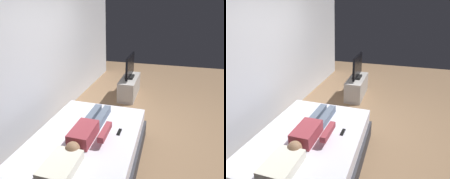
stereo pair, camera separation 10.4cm
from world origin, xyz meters
TOP-DOWN VIEW (x-y plane):
  - ground_plane at (0.00, 0.00)m, footprint 10.00×10.00m
  - back_wall at (0.40, 1.66)m, footprint 6.40×0.10m
  - bed at (-1.06, 0.45)m, footprint 2.01×1.48m
  - pillow at (-1.74, 0.45)m, footprint 0.48×0.34m
  - person at (-1.03, 0.42)m, footprint 1.26×0.46m
  - remote at (-0.88, 0.02)m, footprint 0.15×0.04m
  - tv_stand at (1.63, 0.36)m, footprint 1.10×0.40m
  - tv at (1.63, 0.36)m, footprint 0.88×0.20m

SIDE VIEW (x-z plane):
  - ground_plane at x=0.00m, z-range 0.00..0.00m
  - tv_stand at x=1.63m, z-range 0.00..0.50m
  - bed at x=-1.06m, z-range -0.01..0.53m
  - remote at x=-0.88m, z-range 0.54..0.56m
  - pillow at x=-1.74m, z-range 0.54..0.66m
  - person at x=-1.03m, z-range 0.53..0.71m
  - tv at x=1.63m, z-range 0.49..1.08m
  - back_wall at x=0.40m, z-range 0.00..2.80m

